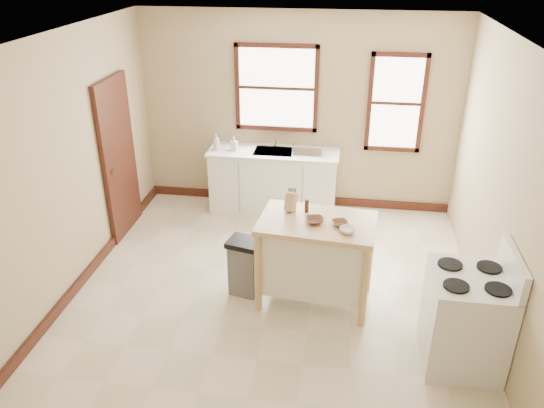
{
  "coord_description": "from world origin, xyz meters",
  "views": [
    {
      "loc": [
        0.71,
        -4.78,
        3.58
      ],
      "look_at": [
        -0.06,
        0.4,
        0.98
      ],
      "focal_mm": 35.0,
      "sensor_mm": 36.0,
      "label": 1
    }
  ],
  "objects_px": {
    "soap_bottle_b": "(234,144)",
    "dish_rack": "(308,149)",
    "knife_block": "(291,202)",
    "bowl_b": "(340,223)",
    "trash_bin": "(245,267)",
    "soap_bottle_a": "(216,142)",
    "kitchen_island": "(316,261)",
    "bowl_a": "(315,220)",
    "pepper_grinder": "(307,206)",
    "gas_stove": "(467,308)",
    "bowl_c": "(348,230)"
  },
  "relations": [
    {
      "from": "knife_block",
      "to": "pepper_grinder",
      "type": "xyz_separation_m",
      "value": [
        0.17,
        -0.01,
        -0.02
      ]
    },
    {
      "from": "knife_block",
      "to": "trash_bin",
      "type": "distance_m",
      "value": 0.91
    },
    {
      "from": "dish_rack",
      "to": "kitchen_island",
      "type": "relative_size",
      "value": 0.36
    },
    {
      "from": "bowl_b",
      "to": "knife_block",
      "type": "bearing_deg",
      "value": 155.09
    },
    {
      "from": "dish_rack",
      "to": "trash_bin",
      "type": "bearing_deg",
      "value": -100.34
    },
    {
      "from": "dish_rack",
      "to": "gas_stove",
      "type": "relative_size",
      "value": 0.36
    },
    {
      "from": "kitchen_island",
      "to": "trash_bin",
      "type": "relative_size",
      "value": 1.79
    },
    {
      "from": "bowl_a",
      "to": "bowl_b",
      "type": "height_order",
      "value": "bowl_a"
    },
    {
      "from": "soap_bottle_b",
      "to": "knife_block",
      "type": "height_order",
      "value": "knife_block"
    },
    {
      "from": "bowl_c",
      "to": "soap_bottle_b",
      "type": "bearing_deg",
      "value": 125.7
    },
    {
      "from": "knife_block",
      "to": "bowl_a",
      "type": "height_order",
      "value": "knife_block"
    },
    {
      "from": "dish_rack",
      "to": "kitchen_island",
      "type": "height_order",
      "value": "dish_rack"
    },
    {
      "from": "bowl_b",
      "to": "trash_bin",
      "type": "xyz_separation_m",
      "value": [
        -1.02,
        0.08,
        -0.67
      ]
    },
    {
      "from": "dish_rack",
      "to": "trash_bin",
      "type": "distance_m",
      "value": 2.25
    },
    {
      "from": "soap_bottle_a",
      "to": "trash_bin",
      "type": "bearing_deg",
      "value": -85.43
    },
    {
      "from": "soap_bottle_b",
      "to": "dish_rack",
      "type": "bearing_deg",
      "value": 3.76
    },
    {
      "from": "soap_bottle_a",
      "to": "pepper_grinder",
      "type": "relative_size",
      "value": 1.53
    },
    {
      "from": "knife_block",
      "to": "gas_stove",
      "type": "bearing_deg",
      "value": -7.19
    },
    {
      "from": "bowl_a",
      "to": "trash_bin",
      "type": "bearing_deg",
      "value": 175.69
    },
    {
      "from": "soap_bottle_a",
      "to": "soap_bottle_b",
      "type": "height_order",
      "value": "soap_bottle_a"
    },
    {
      "from": "gas_stove",
      "to": "trash_bin",
      "type": "bearing_deg",
      "value": 160.96
    },
    {
      "from": "pepper_grinder",
      "to": "bowl_a",
      "type": "xyz_separation_m",
      "value": [
        0.1,
        -0.22,
        -0.05
      ]
    },
    {
      "from": "soap_bottle_a",
      "to": "gas_stove",
      "type": "relative_size",
      "value": 0.19
    },
    {
      "from": "soap_bottle_a",
      "to": "kitchen_island",
      "type": "height_order",
      "value": "soap_bottle_a"
    },
    {
      "from": "soap_bottle_b",
      "to": "trash_bin",
      "type": "relative_size",
      "value": 0.29
    },
    {
      "from": "bowl_c",
      "to": "trash_bin",
      "type": "bearing_deg",
      "value": 168.74
    },
    {
      "from": "soap_bottle_b",
      "to": "kitchen_island",
      "type": "distance_m",
      "value": 2.53
    },
    {
      "from": "soap_bottle_a",
      "to": "bowl_b",
      "type": "relative_size",
      "value": 1.37
    },
    {
      "from": "pepper_grinder",
      "to": "gas_stove",
      "type": "bearing_deg",
      "value": -30.88
    },
    {
      "from": "pepper_grinder",
      "to": "gas_stove",
      "type": "height_order",
      "value": "gas_stove"
    },
    {
      "from": "soap_bottle_a",
      "to": "bowl_c",
      "type": "xyz_separation_m",
      "value": [
        1.89,
        -2.26,
        -0.02
      ]
    },
    {
      "from": "dish_rack",
      "to": "pepper_grinder",
      "type": "height_order",
      "value": "pepper_grinder"
    },
    {
      "from": "soap_bottle_a",
      "to": "bowl_a",
      "type": "xyz_separation_m",
      "value": [
        1.55,
        -2.1,
        -0.03
      ]
    },
    {
      "from": "bowl_b",
      "to": "bowl_c",
      "type": "relative_size",
      "value": 1.04
    },
    {
      "from": "kitchen_island",
      "to": "bowl_c",
      "type": "xyz_separation_m",
      "value": [
        0.32,
        -0.2,
        0.52
      ]
    },
    {
      "from": "kitchen_island",
      "to": "pepper_grinder",
      "type": "xyz_separation_m",
      "value": [
        -0.13,
        0.18,
        0.57
      ]
    },
    {
      "from": "gas_stove",
      "to": "knife_block",
      "type": "bearing_deg",
      "value": 151.53
    },
    {
      "from": "pepper_grinder",
      "to": "bowl_a",
      "type": "height_order",
      "value": "pepper_grinder"
    },
    {
      "from": "kitchen_island",
      "to": "bowl_a",
      "type": "bearing_deg",
      "value": -115.52
    },
    {
      "from": "knife_block",
      "to": "soap_bottle_b",
      "type": "bearing_deg",
      "value": 139.76
    },
    {
      "from": "dish_rack",
      "to": "bowl_a",
      "type": "bearing_deg",
      "value": -80.05
    },
    {
      "from": "trash_bin",
      "to": "gas_stove",
      "type": "bearing_deg",
      "value": -6.18
    },
    {
      "from": "soap_bottle_a",
      "to": "bowl_a",
      "type": "height_order",
      "value": "soap_bottle_a"
    },
    {
      "from": "knife_block",
      "to": "trash_bin",
      "type": "height_order",
      "value": "knife_block"
    },
    {
      "from": "knife_block",
      "to": "bowl_b",
      "type": "xyz_separation_m",
      "value": [
        0.53,
        -0.25,
        -0.08
      ]
    },
    {
      "from": "pepper_grinder",
      "to": "bowl_c",
      "type": "xyz_separation_m",
      "value": [
        0.44,
        -0.39,
        -0.05
      ]
    },
    {
      "from": "pepper_grinder",
      "to": "bowl_b",
      "type": "distance_m",
      "value": 0.44
    },
    {
      "from": "knife_block",
      "to": "pepper_grinder",
      "type": "bearing_deg",
      "value": 19.17
    },
    {
      "from": "knife_block",
      "to": "trash_bin",
      "type": "bearing_deg",
      "value": -139.14
    },
    {
      "from": "dish_rack",
      "to": "knife_block",
      "type": "bearing_deg",
      "value": -87.41
    }
  ]
}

